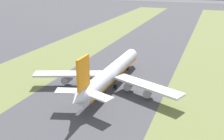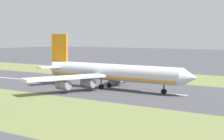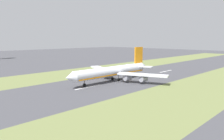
# 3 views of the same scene
# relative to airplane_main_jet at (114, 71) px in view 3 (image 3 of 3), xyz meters

# --- Properties ---
(ground_plane) EXTENTS (800.00, 800.00, 0.00)m
(ground_plane) POSITION_rel_airplane_main_jet_xyz_m (-1.85, -2.62, -6.02)
(ground_plane) COLOR #424247
(grass_median_west) EXTENTS (40.00, 600.00, 0.01)m
(grass_median_west) POSITION_rel_airplane_main_jet_xyz_m (-46.85, -2.62, -6.02)
(grass_median_west) COLOR olive
(grass_median_west) RESTS_ON ground
(grass_median_east) EXTENTS (40.00, 600.00, 0.01)m
(grass_median_east) POSITION_rel_airplane_main_jet_xyz_m (43.15, -2.62, -6.02)
(grass_median_east) COLOR olive
(grass_median_east) RESTS_ON ground
(centreline_dash_near) EXTENTS (1.20, 18.00, 0.01)m
(centreline_dash_near) POSITION_rel_airplane_main_jet_xyz_m (-1.85, -58.09, -6.01)
(centreline_dash_near) COLOR silver
(centreline_dash_near) RESTS_ON ground
(centreline_dash_mid) EXTENTS (1.20, 18.00, 0.01)m
(centreline_dash_mid) POSITION_rel_airplane_main_jet_xyz_m (-1.85, -18.09, -6.01)
(centreline_dash_mid) COLOR silver
(centreline_dash_mid) RESTS_ON ground
(centreline_dash_far) EXTENTS (1.20, 18.00, 0.01)m
(centreline_dash_far) POSITION_rel_airplane_main_jet_xyz_m (-1.85, 21.91, -6.01)
(centreline_dash_far) COLOR silver
(centreline_dash_far) RESTS_ON ground
(airplane_main_jet) EXTENTS (64.13, 67.04, 20.20)m
(airplane_main_jet) POSITION_rel_airplane_main_jet_xyz_m (0.00, 0.00, 0.00)
(airplane_main_jet) COLOR silver
(airplane_main_jet) RESTS_ON ground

